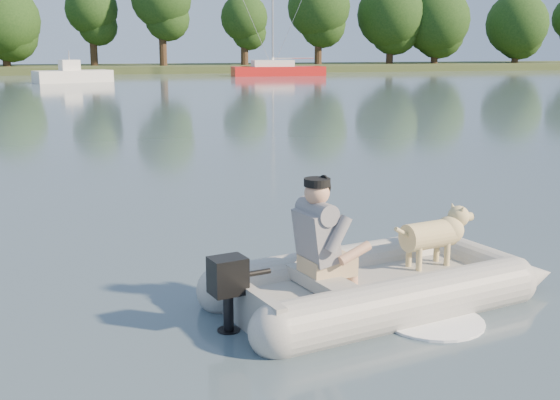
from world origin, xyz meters
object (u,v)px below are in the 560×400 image
object	(u,v)px
dinghy	(381,243)
man	(318,232)
motorboat	(72,67)
sailboat	(277,70)
dog	(429,240)

from	to	relation	value
dinghy	man	world-z (taller)	man
man	motorboat	bearing A→B (deg)	80.61
motorboat	dinghy	bearing A→B (deg)	-104.37
man	sailboat	world-z (taller)	sailboat
dog	sailboat	size ratio (longest dim) A/B	0.09
dog	motorboat	xyz separation A→B (m)	(-5.19, 43.22, 0.48)
sailboat	motorboat	bearing A→B (deg)	-156.63
sailboat	dog	bearing A→B (deg)	-101.05
dog	motorboat	bearing A→B (deg)	82.37
man	motorboat	world-z (taller)	motorboat
dinghy	man	xyz separation A→B (m)	(-0.69, -0.13, 0.19)
motorboat	sailboat	xyz separation A→B (m)	(15.73, 6.50, -0.55)
dinghy	sailboat	bearing A→B (deg)	62.93
dog	motorboat	size ratio (longest dim) A/B	0.18
dog	man	bearing A→B (deg)	180.00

